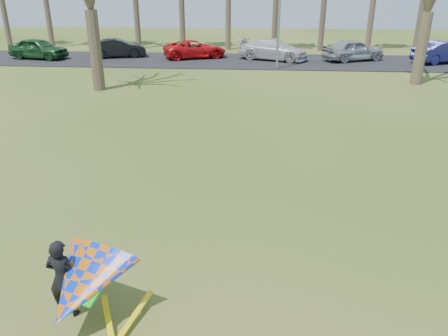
# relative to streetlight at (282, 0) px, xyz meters

# --- Properties ---
(ground) EXTENTS (100.00, 100.00, 0.00)m
(ground) POSITION_rel_streetlight_xyz_m (-2.16, -22.00, -4.46)
(ground) COLOR #1D4A10
(ground) RESTS_ON ground
(parking_strip) EXTENTS (46.00, 7.00, 0.06)m
(parking_strip) POSITION_rel_streetlight_xyz_m (-2.16, 3.00, -4.43)
(parking_strip) COLOR black
(parking_strip) RESTS_ON ground
(streetlight) EXTENTS (2.28, 0.18, 8.00)m
(streetlight) POSITION_rel_streetlight_xyz_m (0.00, 0.00, 0.00)
(streetlight) COLOR gray
(streetlight) RESTS_ON ground
(car_0) EXTENTS (4.74, 2.62, 1.53)m
(car_0) POSITION_rel_streetlight_xyz_m (-18.24, 2.55, -3.64)
(car_0) COLOR #1C4621
(car_0) RESTS_ON parking_strip
(car_1) EXTENTS (4.51, 2.69, 1.40)m
(car_1) POSITION_rel_streetlight_xyz_m (-12.40, 3.73, -3.70)
(car_1) COLOR black
(car_1) RESTS_ON parking_strip
(car_2) EXTENTS (5.29, 3.88, 1.34)m
(car_2) POSITION_rel_streetlight_xyz_m (-6.36, 3.90, -3.74)
(car_2) COLOR red
(car_2) RESTS_ON parking_strip
(car_3) EXTENTS (5.66, 3.82, 1.52)m
(car_3) POSITION_rel_streetlight_xyz_m (-0.36, 3.55, -3.64)
(car_3) COLOR silver
(car_3) RESTS_ON parking_strip
(car_4) EXTENTS (4.98, 3.63, 1.58)m
(car_4) POSITION_rel_streetlight_xyz_m (5.60, 3.61, -3.62)
(car_4) COLOR #92989E
(car_4) RESTS_ON parking_strip
(car_5) EXTENTS (4.91, 3.43, 1.54)m
(car_5) POSITION_rel_streetlight_xyz_m (11.94, 3.19, -3.64)
(car_5) COLOR navy
(car_5) RESTS_ON parking_strip
(kite_flyer) EXTENTS (2.13, 2.39, 2.02)m
(kite_flyer) POSITION_rel_streetlight_xyz_m (-4.24, -24.58, -3.62)
(kite_flyer) COLOR black
(kite_flyer) RESTS_ON ground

